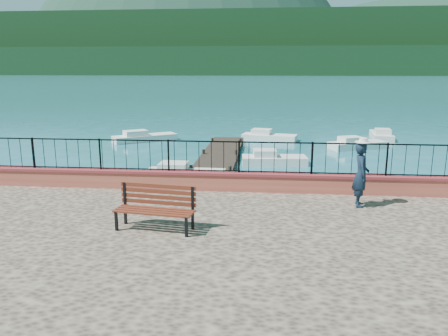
% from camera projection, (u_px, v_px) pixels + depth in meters
% --- Properties ---
extents(ground, '(2000.00, 2000.00, 0.00)m').
position_uv_depth(ground, '(241.00, 283.00, 10.25)').
color(ground, '#19596B').
rests_on(ground, ground).
extents(parapet, '(28.00, 0.46, 0.58)m').
position_uv_depth(parapet, '(249.00, 182.00, 13.50)').
color(parapet, '#B35F40').
rests_on(parapet, promenade).
extents(railing, '(27.00, 0.05, 0.95)m').
position_uv_depth(railing, '(249.00, 157.00, 13.33)').
color(railing, black).
rests_on(railing, parapet).
extents(dock, '(2.00, 16.00, 0.30)m').
position_uv_depth(dock, '(215.00, 165.00, 22.04)').
color(dock, '#2D231C').
rests_on(dock, ground).
extents(far_forest, '(900.00, 60.00, 18.00)m').
position_uv_depth(far_forest, '(267.00, 62.00, 299.21)').
color(far_forest, black).
rests_on(far_forest, ground).
extents(foothills, '(900.00, 120.00, 44.00)m').
position_uv_depth(foothills, '(267.00, 46.00, 354.48)').
color(foothills, black).
rests_on(foothills, ground).
extents(companion_hill, '(448.00, 384.00, 180.00)m').
position_uv_depth(companion_hill, '(447.00, 72.00, 532.80)').
color(companion_hill, '#142D23').
rests_on(companion_hill, ground).
extents(park_bench, '(1.95, 0.87, 1.04)m').
position_uv_depth(park_bench, '(155.00, 217.00, 10.25)').
color(park_bench, black).
rests_on(park_bench, promenade).
extents(person, '(0.47, 0.68, 1.78)m').
position_uv_depth(person, '(361.00, 175.00, 11.88)').
color(person, black).
rests_on(person, promenade).
extents(hat, '(0.44, 0.44, 0.12)m').
position_uv_depth(hat, '(363.00, 140.00, 11.67)').
color(hat, white).
rests_on(hat, person).
extents(boat_0, '(3.55, 1.37, 0.80)m').
position_uv_depth(boat_0, '(185.00, 171.00, 19.60)').
color(boat_0, silver).
rests_on(boat_0, ground).
extents(boat_1, '(3.43, 1.58, 0.80)m').
position_uv_depth(boat_1, '(274.00, 157.00, 22.72)').
color(boat_1, silver).
rests_on(boat_1, ground).
extents(boat_2, '(3.84, 2.61, 0.80)m').
position_uv_depth(boat_2, '(358.00, 142.00, 27.16)').
color(boat_2, silver).
rests_on(boat_2, ground).
extents(boat_3, '(4.30, 3.51, 0.80)m').
position_uv_depth(boat_3, '(145.00, 135.00, 29.97)').
color(boat_3, silver).
rests_on(boat_3, ground).
extents(boat_4, '(3.90, 2.10, 0.80)m').
position_uv_depth(boat_4, '(269.00, 135.00, 30.18)').
color(boat_4, silver).
rests_on(boat_4, ground).
extents(boat_5, '(1.67, 3.51, 0.80)m').
position_uv_depth(boat_5, '(382.00, 133.00, 30.92)').
color(boat_5, silver).
rests_on(boat_5, ground).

